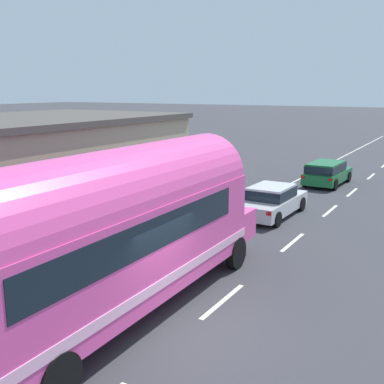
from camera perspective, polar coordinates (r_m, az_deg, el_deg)
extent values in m
plane|color=#38383D|center=(11.49, -0.54, -16.25)|extent=(300.00, 300.00, 0.00)
cube|color=silver|center=(12.93, 3.70, -12.85)|extent=(0.14, 2.40, 0.01)
cube|color=silver|center=(17.89, 11.93, -5.88)|extent=(0.14, 2.40, 0.01)
cube|color=silver|center=(22.85, 16.17, -2.16)|extent=(0.14, 2.40, 0.01)
cube|color=silver|center=(27.28, 18.57, -0.03)|extent=(0.14, 2.40, 0.01)
cube|color=silver|center=(32.71, 20.60, 1.77)|extent=(0.14, 2.40, 0.01)
cube|color=silver|center=(37.87, 21.97, 2.98)|extent=(0.14, 2.40, 0.01)
cube|color=silver|center=(23.16, 6.75, -1.57)|extent=(0.12, 80.00, 0.01)
cube|color=tan|center=(20.78, -21.39, 1.86)|extent=(8.21, 15.38, 4.10)
cube|color=#4C4742|center=(20.54, -21.86, 7.82)|extent=(8.51, 15.68, 0.24)
cube|color=black|center=(17.85, -13.08, -0.01)|extent=(0.08, 13.38, 1.20)
cube|color=#EA4C9E|center=(11.59, -9.04, -6.69)|extent=(2.60, 9.59, 2.30)
cylinder|color=#EA4C9E|center=(11.28, -9.23, -1.15)|extent=(2.55, 9.49, 2.45)
cube|color=#EA4C9E|center=(16.19, 3.07, -3.59)|extent=(2.27, 1.32, 0.95)
cube|color=#F4B2D6|center=(11.82, -8.94, -9.68)|extent=(2.64, 9.63, 0.24)
cube|color=black|center=(11.19, -10.10, -4.20)|extent=(2.61, 7.79, 0.76)
cube|color=black|center=(15.36, 2.13, 0.64)|extent=(2.14, 0.12, 0.96)
cube|color=silver|center=(16.82, 4.12, -3.44)|extent=(0.90, 0.11, 0.56)
cylinder|color=black|center=(16.03, -2.41, -5.90)|extent=(0.27, 1.00, 1.00)
cylinder|color=black|center=(14.98, 5.28, -7.25)|extent=(0.27, 1.00, 1.00)
cylinder|color=black|center=(9.29, -15.75, -20.67)|extent=(0.27, 1.00, 1.00)
cube|color=silver|center=(21.26, 9.52, -1.46)|extent=(1.83, 4.50, 0.60)
cube|color=silver|center=(21.02, 9.45, 0.00)|extent=(1.59, 2.15, 0.55)
cube|color=black|center=(21.03, 9.45, -0.08)|extent=(1.65, 2.19, 0.43)
cube|color=red|center=(19.52, 5.03, -2.02)|extent=(0.20, 0.04, 0.14)
cube|color=red|center=(18.92, 9.15, -2.58)|extent=(0.20, 0.04, 0.14)
cylinder|color=black|center=(23.00, 8.99, -0.92)|extent=(0.21, 0.64, 0.64)
cylinder|color=black|center=(22.45, 12.94, -1.41)|extent=(0.21, 0.64, 0.64)
cylinder|color=black|center=(20.26, 5.69, -2.61)|extent=(0.21, 0.64, 0.64)
cylinder|color=black|center=(19.63, 10.11, -3.23)|extent=(0.21, 0.64, 0.64)
cube|color=#196633|center=(29.04, 15.90, 1.89)|extent=(1.92, 4.34, 0.60)
cube|color=#196633|center=(28.50, 15.69, 2.89)|extent=(1.67, 2.88, 0.55)
cube|color=black|center=(28.50, 15.69, 2.83)|extent=(1.73, 2.92, 0.43)
cube|color=red|center=(27.22, 13.09, 1.76)|extent=(0.20, 0.05, 0.14)
cube|color=red|center=(26.77, 16.17, 1.42)|extent=(0.20, 0.05, 0.14)
cylinder|color=black|center=(30.67, 15.13, 2.08)|extent=(0.22, 0.65, 0.64)
cylinder|color=black|center=(30.23, 18.18, 1.75)|extent=(0.22, 0.65, 0.64)
cylinder|color=black|center=(27.97, 13.38, 1.23)|extent=(0.22, 0.65, 0.64)
cylinder|color=black|center=(27.49, 16.70, 0.86)|extent=(0.22, 0.65, 0.64)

